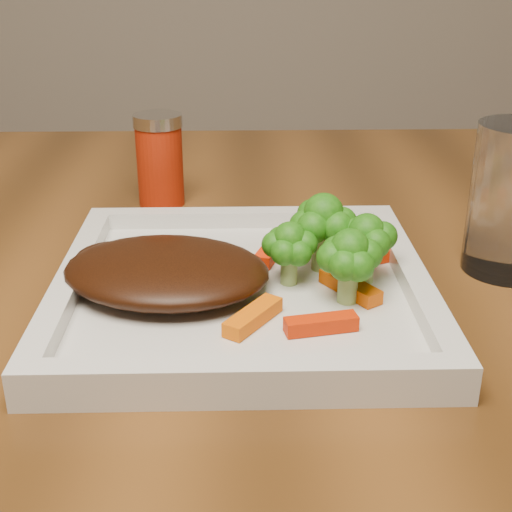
{
  "coord_description": "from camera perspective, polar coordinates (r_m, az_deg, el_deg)",
  "views": [
    {
      "loc": [
        -0.14,
        -0.54,
        1.0
      ],
      "look_at": [
        -0.13,
        -0.07,
        0.79
      ],
      "focal_mm": 50.0,
      "sensor_mm": 36.0,
      "label": 1
    }
  ],
  "objects": [
    {
      "name": "plate",
      "position": [
        0.53,
        -1.08,
        -3.07
      ],
      "size": [
        0.27,
        0.27,
        0.01
      ],
      "primitive_type": "cube",
      "color": "silver",
      "rests_on": "dining_table"
    },
    {
      "name": "steak",
      "position": [
        0.52,
        -7.19,
        -1.18
      ],
      "size": [
        0.17,
        0.15,
        0.03
      ],
      "primitive_type": "ellipsoid",
      "rotation": [
        0.0,
        0.0,
        -0.2
      ],
      "color": "black",
      "rests_on": "plate"
    },
    {
      "name": "broccoli_0",
      "position": [
        0.55,
        5.38,
        2.34
      ],
      "size": [
        0.07,
        0.07,
        0.07
      ],
      "primitive_type": null,
      "rotation": [
        0.0,
        0.0,
        -0.2
      ],
      "color": "#307112",
      "rests_on": "plate"
    },
    {
      "name": "broccoli_1",
      "position": [
        0.53,
        8.8,
        1.13
      ],
      "size": [
        0.07,
        0.07,
        0.06
      ],
      "primitive_type": null,
      "rotation": [
        0.0,
        0.0,
        0.41
      ],
      "color": "#1E7112",
      "rests_on": "plate"
    },
    {
      "name": "broccoli_2",
      "position": [
        0.5,
        7.46,
        -0.58
      ],
      "size": [
        0.06,
        0.06,
        0.06
      ],
      "primitive_type": null,
      "rotation": [
        0.0,
        0.0,
        -0.24
      ],
      "color": "#3B7313",
      "rests_on": "plate"
    },
    {
      "name": "broccoli_3",
      "position": [
        0.52,
        2.7,
        0.9
      ],
      "size": [
        0.06,
        0.06,
        0.06
      ],
      "primitive_type": null,
      "rotation": [
        0.0,
        0.0,
        -0.42
      ],
      "color": "#256D12",
      "rests_on": "plate"
    },
    {
      "name": "carrot_0",
      "position": [
        0.47,
        5.23,
        -5.44
      ],
      "size": [
        0.05,
        0.02,
        0.01
      ],
      "primitive_type": "cube",
      "rotation": [
        0.0,
        0.0,
        0.2
      ],
      "color": "red",
      "rests_on": "plate"
    },
    {
      "name": "carrot_2",
      "position": [
        0.48,
        -0.23,
        -4.88
      ],
      "size": [
        0.04,
        0.05,
        0.01
      ],
      "primitive_type": "cube",
      "rotation": [
        0.0,
        0.0,
        0.96
      ],
      "color": "#E75E03",
      "rests_on": "plate"
    },
    {
      "name": "carrot_3",
      "position": [
        0.57,
        8.66,
        -0.12
      ],
      "size": [
        0.05,
        0.03,
        0.01
      ],
      "primitive_type": "cube",
      "rotation": [
        0.0,
        0.0,
        0.41
      ],
      "color": "red",
      "rests_on": "plate"
    },
    {
      "name": "carrot_4",
      "position": [
        0.57,
        1.16,
        0.37
      ],
      "size": [
        0.03,
        0.05,
        0.01
      ],
      "primitive_type": "cube",
      "rotation": [
        0.0,
        0.0,
        1.23
      ],
      "color": "red",
      "rests_on": "plate"
    },
    {
      "name": "carrot_5",
      "position": [
        0.52,
        7.53,
        -2.44
      ],
      "size": [
        0.04,
        0.05,
        0.01
      ],
      "primitive_type": "cube",
      "rotation": [
        0.0,
        0.0,
        -0.99
      ],
      "color": "#C84903",
      "rests_on": "plate"
    },
    {
      "name": "spice_shaker",
      "position": [
        0.72,
        -7.71,
        7.61
      ],
      "size": [
        0.06,
        0.06,
        0.09
      ],
      "primitive_type": "cylinder",
      "rotation": [
        0.0,
        0.0,
        -0.37
      ],
      "color": "#A52009",
      "rests_on": "dining_table"
    }
  ]
}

